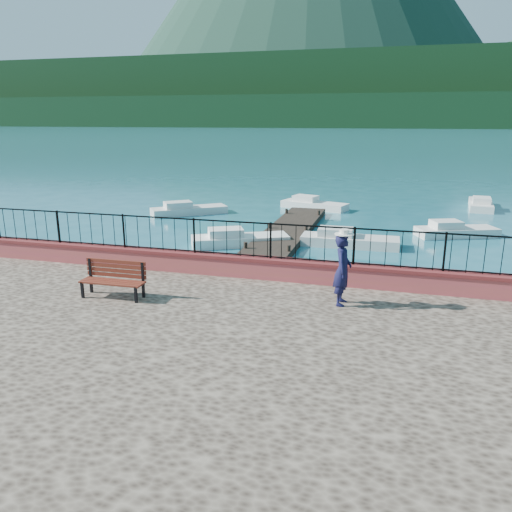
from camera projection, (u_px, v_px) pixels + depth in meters
The scene contains 15 objects.
ground at pixel (241, 387), 10.44m from camera, with size 2000.00×2000.00×0.00m, color #19596B.
parapet at pixel (281, 269), 13.48m from camera, with size 28.00×0.46×0.58m, color #A9473D.
railing at pixel (282, 242), 13.28m from camera, with size 27.00×0.05×0.95m, color black.
dock at pixel (278, 242), 22.06m from camera, with size 2.00×16.00×0.30m, color #2D231C.
far_forest at pixel (395, 111), 286.62m from camera, with size 900.00×60.00×18.00m, color black.
foothills at pixel (397, 93), 338.86m from camera, with size 900.00×120.00×44.00m, color black.
park_bench at pixel (114, 286), 12.16m from camera, with size 1.60×0.56×0.88m.
person at pixel (343, 270), 11.55m from camera, with size 0.61×0.40×1.68m, color #111134.
hat at pixel (344, 232), 11.31m from camera, with size 0.44×0.44×0.12m, color white.
boat_0 at pixel (240, 236), 22.00m from camera, with size 4.24×1.30×0.80m, color white.
boat_1 at pixel (350, 237), 21.84m from camera, with size 4.21×1.30×0.80m, color silver.
boat_2 at pixel (457, 228), 23.61m from camera, with size 3.73×1.30×0.80m, color silver.
boat_3 at pixel (189, 207), 29.08m from camera, with size 4.36×1.30×0.80m, color silver.
boat_4 at pixel (314, 202), 30.81m from camera, with size 4.10×1.30×0.80m, color silver.
boat_5 at pixel (481, 202), 31.00m from camera, with size 4.04×1.30×0.80m, color silver.
Camera 1 is at (2.79, -8.91, 5.44)m, focal length 35.00 mm.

